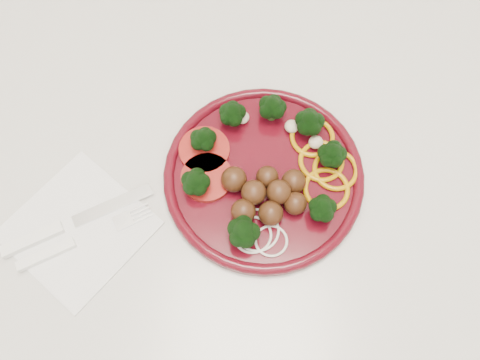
{
  "coord_description": "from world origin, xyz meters",
  "views": [
    {
      "loc": [
        0.01,
        1.44,
        1.54
      ],
      "look_at": [
        0.0,
        1.69,
        0.92
      ],
      "focal_mm": 40.0,
      "sensor_mm": 36.0,
      "label": 1
    }
  ],
  "objects_px": {
    "plate": "(265,173)",
    "napkin": "(79,229)",
    "fork": "(62,248)",
    "knife": "(58,229)"
  },
  "relations": [
    {
      "from": "plate",
      "to": "fork",
      "type": "bearing_deg",
      "value": -158.21
    },
    {
      "from": "napkin",
      "to": "fork",
      "type": "distance_m",
      "value": 0.03
    },
    {
      "from": "plate",
      "to": "napkin",
      "type": "bearing_deg",
      "value": -162.56
    },
    {
      "from": "plate",
      "to": "knife",
      "type": "distance_m",
      "value": 0.26
    },
    {
      "from": "napkin",
      "to": "fork",
      "type": "xyz_separation_m",
      "value": [
        -0.01,
        -0.03,
        0.01
      ]
    },
    {
      "from": "napkin",
      "to": "fork",
      "type": "bearing_deg",
      "value": -119.77
    },
    {
      "from": "knife",
      "to": "fork",
      "type": "xyz_separation_m",
      "value": [
        0.01,
        -0.02,
        -0.0
      ]
    },
    {
      "from": "napkin",
      "to": "plate",
      "type": "bearing_deg",
      "value": 17.44
    },
    {
      "from": "plate",
      "to": "fork",
      "type": "height_order",
      "value": "plate"
    },
    {
      "from": "plate",
      "to": "fork",
      "type": "relative_size",
      "value": 1.61
    }
  ]
}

